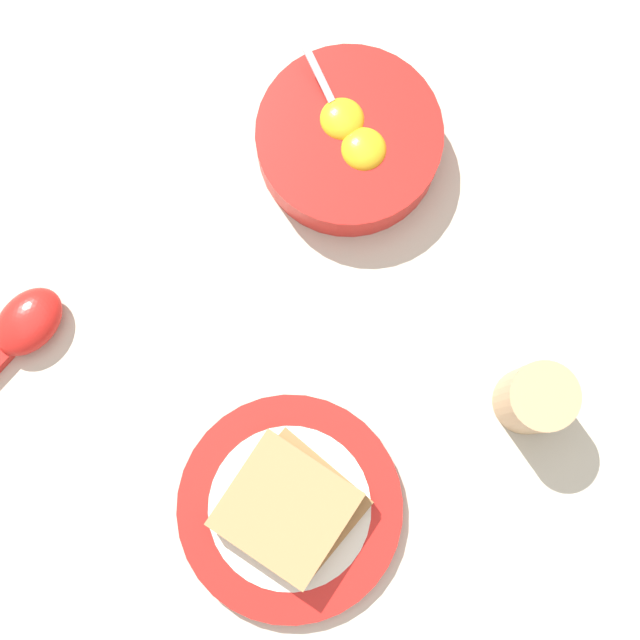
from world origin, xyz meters
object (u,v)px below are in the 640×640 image
(drinking_cup, at_px, (535,399))
(toast_plate, at_px, (290,508))
(egg_bowl, at_px, (349,141))
(toast_sandwich, at_px, (290,507))
(soup_spoon, at_px, (21,330))

(drinking_cup, bearing_deg, toast_plate, -2.11)
(egg_bowl, relative_size, toast_plate, 0.86)
(toast_plate, bearing_deg, drinking_cup, 177.89)
(toast_sandwich, height_order, soup_spoon, toast_sandwich)
(toast_sandwich, relative_size, drinking_cup, 1.80)
(egg_bowl, distance_m, drinking_cup, 0.30)
(toast_plate, relative_size, soup_spoon, 1.34)
(egg_bowl, height_order, drinking_cup, drinking_cup)
(drinking_cup, bearing_deg, soup_spoon, -33.83)
(egg_bowl, distance_m, toast_sandwich, 0.35)
(soup_spoon, bearing_deg, drinking_cup, 146.17)
(egg_bowl, relative_size, soup_spoon, 1.15)
(egg_bowl, bearing_deg, drinking_cup, 97.82)
(toast_plate, relative_size, toast_sandwich, 1.45)
(toast_sandwich, relative_size, soup_spoon, 0.92)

